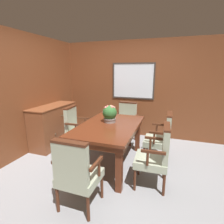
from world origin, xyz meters
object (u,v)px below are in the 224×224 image
chair_right_far (161,136)px  sideboard_cabinet (54,125)px  chair_head_near (77,172)px  chair_head_far (126,121)px  chair_right_near (157,154)px  dining_table (109,130)px  chair_left_far (76,127)px  potted_plant (110,114)px

chair_right_far → sideboard_cabinet: bearing=-91.3°
sideboard_cabinet → chair_head_near: bearing=-46.4°
chair_head_far → sideboard_cabinet: (-1.55, -0.73, -0.05)m
chair_right_near → sideboard_cabinet: 2.55m
chair_right_far → sideboard_cabinet: 2.44m
chair_head_near → dining_table: bearing=-89.3°
chair_right_near → chair_left_far: size_ratio=1.00×
chair_head_near → chair_left_far: (-0.88, 1.50, 0.00)m
potted_plant → chair_left_far: bearing=168.6°
chair_left_far → chair_head_far: same height
chair_right_near → potted_plant: 1.14m
sideboard_cabinet → dining_table: bearing=-15.9°
dining_table → potted_plant: bearing=107.2°
chair_head_near → chair_head_far: same height
dining_table → chair_right_near: size_ratio=1.67×
dining_table → chair_head_near: (0.00, -1.18, -0.15)m
chair_right_far → chair_left_far: 1.78m
chair_right_near → chair_left_far: same height
potted_plant → sideboard_cabinet: (-1.49, 0.28, -0.46)m
chair_right_near → chair_right_far: 0.76m
chair_head_far → chair_head_near: bearing=-85.1°
dining_table → chair_right_far: 0.99m
chair_left_far → chair_right_near: bearing=-116.9°
chair_right_near → chair_right_far: (0.02, 0.76, 0.00)m
dining_table → chair_right_near: (0.88, -0.38, -0.15)m
chair_head_far → sideboard_cabinet: 1.71m
chair_head_far → chair_right_near: bearing=-55.7°
chair_right_far → chair_left_far: bearing=-88.1°
sideboard_cabinet → chair_right_near: bearing=-18.7°
chair_right_near → chair_head_near: size_ratio=1.00×
chair_left_far → chair_head_far: 1.23m
chair_left_far → chair_head_far: bearing=-51.7°
chair_right_far → chair_head_far: bearing=-131.6°
dining_table → chair_left_far: size_ratio=1.67×
chair_right_near → chair_head_far: bearing=-153.5°
dining_table → chair_head_near: bearing=-89.8°
sideboard_cabinet → chair_left_far: bearing=-9.8°
chair_head_near → potted_plant: 1.40m
chair_left_far → sideboard_cabinet: chair_left_far is taller
chair_right_near → sideboard_cabinet: (-2.41, 0.82, -0.05)m
chair_right_near → dining_table: bearing=-116.1°
chair_right_far → chair_left_far: size_ratio=1.00×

